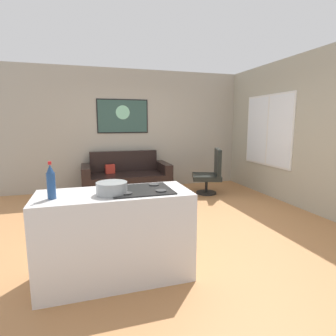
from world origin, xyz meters
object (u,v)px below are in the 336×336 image
Objects in this scene: armchair at (211,173)px; wall_painting at (123,116)px; coffee_table at (144,188)px; couch at (126,180)px; soda_bottle at (51,182)px; mixing_bowl at (112,188)px.

armchair is 2.42m from wall_painting.
coffee_table is 0.86× the size of wall_painting.
couch is at bearing 162.20° from armchair.
soda_bottle reaches higher than couch.
mixing_bowl is at bearing -109.17° from coffee_table.
couch is 5.59× the size of soda_bottle.
wall_painting is (1.17, 3.92, 0.67)m from soda_bottle.
armchair is 3.76m from mixing_bowl.
mixing_bowl is 4.05m from wall_painting.
armchair is at bearing 44.02° from soda_bottle.
couch is at bearing -93.25° from wall_painting.
wall_painting is (0.03, 0.51, 1.41)m from couch.
wall_painting is (-1.76, 1.08, 1.25)m from armchair.
soda_bottle is 4.15m from wall_painting.
coffee_table is at bearing 70.83° from mixing_bowl.
mixing_bowl is (-0.77, -2.20, 0.57)m from coffee_table.
coffee_table is 2.64m from soda_bottle.
soda_bottle is (-1.14, -3.41, 0.74)m from couch.
armchair is at bearing 21.22° from coffee_table.
armchair is 4.13m from soda_bottle.
armchair is at bearing -17.80° from couch.
mixing_bowl is 0.25× the size of wall_painting.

